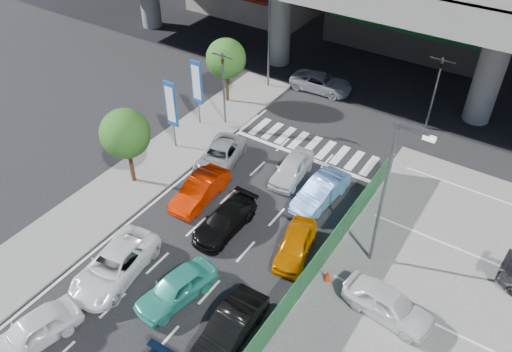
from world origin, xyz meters
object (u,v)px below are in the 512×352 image
Objects in this scene: sedan_white_front_mid at (292,168)px; van_white_back_left at (33,331)px; hatch_black_mid_right at (230,328)px; parked_sedan_white at (388,304)px; tree_far at (226,59)px; crossing_wagon_silver at (321,83)px; traffic_light_left at (223,71)px; traffic_light_right at (439,76)px; signboard_far at (197,84)px; taxi_teal_mid at (176,288)px; taxi_orange_right at (295,245)px; wagon_silver_front_left at (220,156)px; traffic_cone at (328,275)px; kei_truck_front_right at (321,192)px; street_lamp_left at (271,27)px; taxi_orange_left at (200,190)px; street_lamp_right at (389,187)px; sedan_white_mid_left at (115,265)px; sedan_black_mid at (225,221)px; signboard_near at (171,106)px; tree_near at (125,134)px.

van_white_back_left is at bearing -107.68° from sedan_white_front_mid.
hatch_black_mid_right is 6.96m from parked_sedan_white.
tree_far reaches higher than hatch_black_mid_right.
traffic_light_left is at bearing 152.86° from crossing_wagon_silver.
signboard_far is (-13.10, -8.01, -0.87)m from traffic_light_right.
taxi_orange_right is at bearing 69.95° from taxi_teal_mid.
taxi_orange_right is at bearing -40.45° from wagon_silver_front_left.
traffic_cone is (0.36, -15.39, -3.54)m from traffic_light_right.
traffic_light_left is at bearing 164.27° from kei_truck_front_right.
street_lamp_left is 1.98× the size of van_white_back_left.
taxi_orange_left reaches higher than crossing_wagon_silver.
signboard_far reaches higher than wagon_silver_front_left.
kei_truck_front_right is 5.69m from traffic_cone.
crossing_wagon_silver is (-10.03, 13.71, -4.12)m from street_lamp_right.
wagon_silver_front_left is 6.71m from kei_truck_front_right.
hatch_black_mid_right is at bearing -47.39° from signboard_far.
traffic_light_left is 1.28× the size of van_white_back_left.
sedan_white_mid_left is 6.55m from taxi_orange_left.
taxi_teal_mid is 4.84m from sedan_black_mid.
taxi_orange_right is 6.08m from sedan_white_front_mid.
hatch_black_mid_right is at bearing -40.50° from signboard_near.
wagon_silver_front_left is (-1.00, 3.17, -0.06)m from taxi_orange_left.
tree_far is at bearing -112.84° from street_lamp_left.
taxi_teal_mid is 0.96× the size of sedan_black_mid.
street_lamp_right is at bearing -32.14° from sedan_white_front_mid.
kei_truck_front_right is at bearing -45.81° from street_lamp_left.
tree_near is at bearing -150.38° from kei_truck_front_right.
wagon_silver_front_left is at bearing 105.77° from van_white_back_left.
taxi_orange_left is 6.71m from kei_truck_front_right.
traffic_light_right reaches higher than taxi_teal_mid.
kei_truck_front_right is (3.13, 4.73, 0.08)m from sedan_black_mid.
crossing_wagon_silver is (-3.42, 20.75, -0.05)m from taxi_teal_mid.
signboard_near is at bearing -82.41° from signboard_far.
taxi_teal_mid is at bearing -49.33° from signboard_near.
taxi_teal_mid is at bearing -61.72° from tree_far.
traffic_light_left is 7.79× the size of traffic_cone.
crossing_wagon_silver is at bearing 100.25° from sedan_black_mid.
signboard_far is at bearing -100.31° from street_lamp_left.
taxi_orange_left is at bearing 134.26° from hatch_black_mid_right.
wagon_silver_front_left is at bearing -171.39° from kei_truck_front_right.
wagon_silver_front_left is at bearing 76.45° from parked_sedan_white.
traffic_light_right is 20.89m from taxi_teal_mid.
hatch_black_mid_right reaches higher than taxi_orange_left.
signboard_near is (-14.37, 1.99, -1.71)m from street_lamp_right.
signboard_near is at bearing 137.69° from hatch_black_mid_right.
sedan_white_mid_left is 1.33× the size of taxi_orange_right.
taxi_orange_right is 16.81m from crossing_wagon_silver.
tree_near is 1.15× the size of taxi_orange_left.
hatch_black_mid_right is 6.27× the size of traffic_cone.
signboard_far is 1.15× the size of parked_sedan_white.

